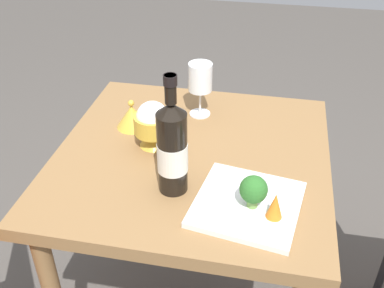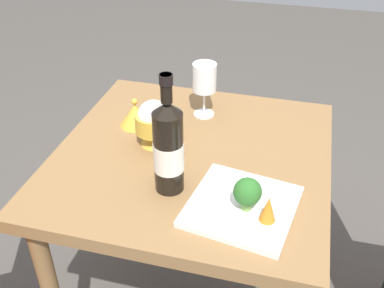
{
  "view_description": "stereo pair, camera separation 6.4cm",
  "coord_description": "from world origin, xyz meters",
  "px_view_note": "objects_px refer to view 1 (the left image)",
  "views": [
    {
      "loc": [
        -0.21,
        1.05,
        1.51
      ],
      "look_at": [
        0.0,
        0.0,
        0.79
      ],
      "focal_mm": 42.34,
      "sensor_mm": 36.0,
      "label": 1
    },
    {
      "loc": [
        -0.27,
        1.03,
        1.51
      ],
      "look_at": [
        0.0,
        0.0,
        0.79
      ],
      "focal_mm": 42.34,
      "sensor_mm": 36.0,
      "label": 2
    }
  ],
  "objects_px": {
    "wine_bottle": "(172,148)",
    "wine_glass": "(200,79)",
    "serving_plate": "(247,204)",
    "broccoli_floret": "(254,190)",
    "carrot_garnish_left": "(275,206)",
    "rice_bowl": "(153,123)",
    "rice_bowl_lid": "(132,116)"
  },
  "relations": [
    {
      "from": "wine_bottle",
      "to": "wine_glass",
      "type": "xyz_separation_m",
      "value": [
        0.0,
        -0.39,
        0.0
      ]
    },
    {
      "from": "serving_plate",
      "to": "broccoli_floret",
      "type": "xyz_separation_m",
      "value": [
        -0.01,
        0.01,
        0.06
      ]
    },
    {
      "from": "wine_bottle",
      "to": "broccoli_floret",
      "type": "relative_size",
      "value": 3.75
    },
    {
      "from": "serving_plate",
      "to": "carrot_garnish_left",
      "type": "height_order",
      "value": "carrot_garnish_left"
    },
    {
      "from": "wine_bottle",
      "to": "broccoli_floret",
      "type": "distance_m",
      "value": 0.22
    },
    {
      "from": "wine_bottle",
      "to": "carrot_garnish_left",
      "type": "xyz_separation_m",
      "value": [
        -0.26,
        0.07,
        -0.08
      ]
    },
    {
      "from": "rice_bowl",
      "to": "broccoli_floret",
      "type": "height_order",
      "value": "rice_bowl"
    },
    {
      "from": "wine_bottle",
      "to": "serving_plate",
      "type": "distance_m",
      "value": 0.23
    },
    {
      "from": "rice_bowl_lid",
      "to": "broccoli_floret",
      "type": "distance_m",
      "value": 0.51
    },
    {
      "from": "rice_bowl",
      "to": "serving_plate",
      "type": "relative_size",
      "value": 0.5
    },
    {
      "from": "serving_plate",
      "to": "broccoli_floret",
      "type": "distance_m",
      "value": 0.06
    },
    {
      "from": "rice_bowl",
      "to": "wine_bottle",
      "type": "bearing_deg",
      "value": 119.07
    },
    {
      "from": "wine_bottle",
      "to": "serving_plate",
      "type": "relative_size",
      "value": 1.13
    },
    {
      "from": "rice_bowl_lid",
      "to": "carrot_garnish_left",
      "type": "distance_m",
      "value": 0.57
    },
    {
      "from": "wine_bottle",
      "to": "rice_bowl_lid",
      "type": "distance_m",
      "value": 0.34
    },
    {
      "from": "wine_glass",
      "to": "rice_bowl",
      "type": "height_order",
      "value": "wine_glass"
    },
    {
      "from": "wine_bottle",
      "to": "rice_bowl_lid",
      "type": "relative_size",
      "value": 3.22
    },
    {
      "from": "wine_bottle",
      "to": "rice_bowl",
      "type": "height_order",
      "value": "wine_bottle"
    },
    {
      "from": "carrot_garnish_left",
      "to": "rice_bowl",
      "type": "bearing_deg",
      "value": -35.44
    },
    {
      "from": "wine_glass",
      "to": "rice_bowl",
      "type": "relative_size",
      "value": 1.26
    },
    {
      "from": "broccoli_floret",
      "to": "wine_bottle",
      "type": "bearing_deg",
      "value": -12.78
    },
    {
      "from": "serving_plate",
      "to": "carrot_garnish_left",
      "type": "relative_size",
      "value": 4.21
    },
    {
      "from": "wine_glass",
      "to": "carrot_garnish_left",
      "type": "bearing_deg",
      "value": 119.56
    },
    {
      "from": "rice_bowl",
      "to": "broccoli_floret",
      "type": "relative_size",
      "value": 1.65
    },
    {
      "from": "serving_plate",
      "to": "broccoli_floret",
      "type": "height_order",
      "value": "broccoli_floret"
    },
    {
      "from": "serving_plate",
      "to": "carrot_garnish_left",
      "type": "bearing_deg",
      "value": 148.39
    },
    {
      "from": "rice_bowl_lid",
      "to": "carrot_garnish_left",
      "type": "xyz_separation_m",
      "value": [
        -0.45,
        0.34,
        0.01
      ]
    },
    {
      "from": "broccoli_floret",
      "to": "carrot_garnish_left",
      "type": "xyz_separation_m",
      "value": [
        -0.05,
        0.03,
        -0.02
      ]
    },
    {
      "from": "broccoli_floret",
      "to": "wine_glass",
      "type": "bearing_deg",
      "value": -64.36
    },
    {
      "from": "rice_bowl",
      "to": "rice_bowl_lid",
      "type": "relative_size",
      "value": 1.42
    },
    {
      "from": "rice_bowl_lid",
      "to": "broccoli_floret",
      "type": "relative_size",
      "value": 1.17
    },
    {
      "from": "broccoli_floret",
      "to": "carrot_garnish_left",
      "type": "bearing_deg",
      "value": 153.1
    }
  ]
}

